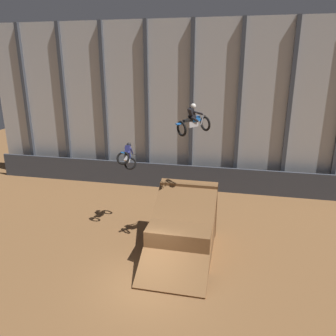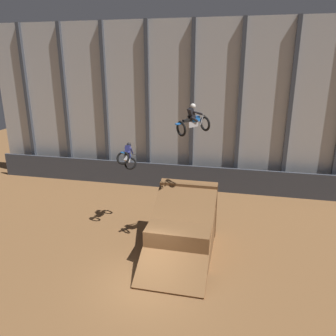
# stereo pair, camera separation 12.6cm
# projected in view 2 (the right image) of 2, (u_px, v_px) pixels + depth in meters

# --- Properties ---
(ground_plane) EXTENTS (60.00, 60.00, 0.00)m
(ground_plane) POSITION_uv_depth(u_px,v_px,m) (146.00, 284.00, 14.17)
(ground_plane) COLOR brown
(arena_back_wall) EXTENTS (32.00, 0.40, 12.08)m
(arena_back_wall) POSITION_uv_depth(u_px,v_px,m) (192.00, 107.00, 23.95)
(arena_back_wall) COLOR silver
(arena_back_wall) RESTS_ON ground_plane
(lower_barrier) EXTENTS (31.36, 0.20, 1.86)m
(lower_barrier) POSITION_uv_depth(u_px,v_px,m) (189.00, 177.00, 24.59)
(lower_barrier) COLOR #383D47
(lower_barrier) RESTS_ON ground_plane
(dirt_ramp) EXTENTS (3.10, 5.66, 3.14)m
(dirt_ramp) POSITION_uv_depth(u_px,v_px,m) (183.00, 228.00, 16.75)
(dirt_ramp) COLOR brown
(dirt_ramp) RESTS_ON ground_plane
(rider_bike_left_air) EXTENTS (0.76, 1.69, 1.67)m
(rider_bike_left_air) POSITION_uv_depth(u_px,v_px,m) (127.00, 157.00, 18.35)
(rider_bike_left_air) COLOR black
(rider_bike_right_air) EXTENTS (1.62, 1.62, 1.50)m
(rider_bike_right_air) POSITION_uv_depth(u_px,v_px,m) (193.00, 121.00, 15.36)
(rider_bike_right_air) COLOR black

